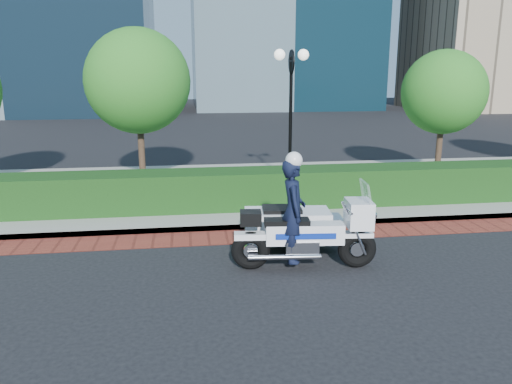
{
  "coord_description": "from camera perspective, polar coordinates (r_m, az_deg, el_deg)",
  "views": [
    {
      "loc": [
        -2.13,
        -9.43,
        3.75
      ],
      "look_at": [
        -0.53,
        1.74,
        1.0
      ],
      "focal_mm": 35.0,
      "sensor_mm": 36.0,
      "label": 1
    }
  ],
  "objects": [
    {
      "name": "police_motorcycle",
      "position": [
        9.99,
        4.59,
        -3.61
      ],
      "size": [
        2.84,
        2.11,
        2.29
      ],
      "rotation": [
        0.0,
        0.0,
        -0.1
      ],
      "color": "black",
      "rests_on": "ground"
    },
    {
      "name": "tree_b",
      "position": [
        15.99,
        -13.36,
        12.21
      ],
      "size": [
        3.2,
        3.2,
        4.89
      ],
      "color": "#332319",
      "rests_on": "sidewalk"
    },
    {
      "name": "brick_strip",
      "position": [
        11.74,
        2.74,
        -4.9
      ],
      "size": [
        60.0,
        1.0,
        0.01
      ],
      "primitive_type": "cube",
      "color": "maroon",
      "rests_on": "ground"
    },
    {
      "name": "ground",
      "position": [
        10.37,
        4.31,
        -7.54
      ],
      "size": [
        120.0,
        120.0,
        0.0
      ],
      "primitive_type": "plane",
      "color": "black",
      "rests_on": "ground"
    },
    {
      "name": "sidewalk",
      "position": [
        16.0,
        -0.27,
        0.42
      ],
      "size": [
        60.0,
        8.0,
        0.15
      ],
      "primitive_type": "cube",
      "color": "gray",
      "rests_on": "ground"
    },
    {
      "name": "tree_c",
      "position": [
        18.13,
        20.67,
        10.62
      ],
      "size": [
        2.8,
        2.8,
        4.3
      ],
      "color": "#332319",
      "rests_on": "sidewalk"
    },
    {
      "name": "lamppost",
      "position": [
        14.98,
        4.0,
        10.64
      ],
      "size": [
        1.02,
        0.7,
        4.21
      ],
      "color": "black",
      "rests_on": "sidewalk"
    },
    {
      "name": "hedge_main",
      "position": [
        13.56,
        1.11,
        0.48
      ],
      "size": [
        18.0,
        1.2,
        1.0
      ],
      "primitive_type": "cube",
      "color": "black",
      "rests_on": "sidewalk"
    }
  ]
}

